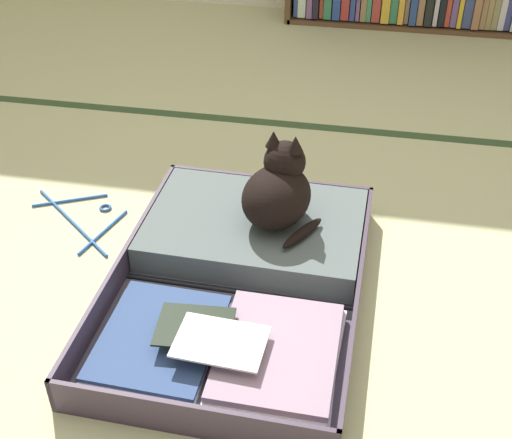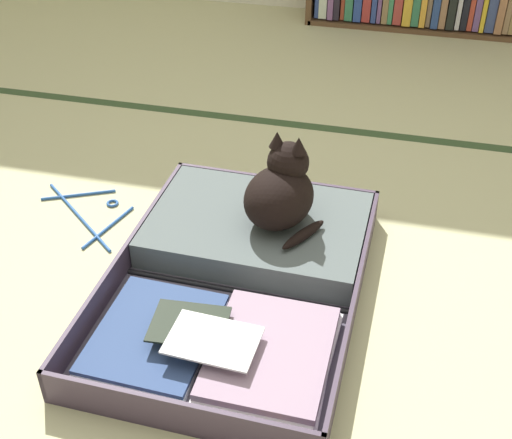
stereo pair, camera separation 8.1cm
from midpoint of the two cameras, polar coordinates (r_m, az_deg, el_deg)
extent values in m
plane|color=#C0BF8D|center=(1.92, 2.08, -7.02)|extent=(10.00, 10.00, 0.00)
cube|color=#324929|center=(2.76, 6.64, 7.62)|extent=(4.80, 0.05, 0.00)
cube|color=brown|center=(3.87, 16.01, 15.27)|extent=(1.41, 0.23, 0.02)
cube|color=#B03633|center=(3.84, 10.06, 17.68)|extent=(0.04, 0.20, 0.18)
cube|color=#724D87|center=(3.83, 11.09, 17.57)|extent=(0.02, 0.20, 0.18)
cube|color=#AF403A|center=(3.83, 12.59, 17.47)|extent=(0.04, 0.20, 0.19)
cube|color=#357C59|center=(3.83, 13.98, 17.12)|extent=(0.04, 0.20, 0.17)
cube|color=gold|center=(3.82, 14.56, 17.09)|extent=(0.03, 0.20, 0.19)
cube|color=#8C745A|center=(3.84, 15.01, 17.04)|extent=(0.02, 0.20, 0.18)
cube|color=navy|center=(3.82, 15.56, 17.14)|extent=(0.04, 0.20, 0.21)
cube|color=#A27553|center=(3.83, 16.13, 16.99)|extent=(0.03, 0.20, 0.20)
cube|color=black|center=(3.83, 16.72, 16.72)|extent=(0.04, 0.20, 0.18)
cube|color=silver|center=(3.83, 17.30, 16.77)|extent=(0.02, 0.20, 0.19)
cube|color=black|center=(3.83, 17.80, 16.78)|extent=(0.03, 0.20, 0.21)
cube|color=#B9412E|center=(3.84, 18.22, 16.53)|extent=(0.02, 0.20, 0.18)
cube|color=#70518F|center=(3.84, 18.70, 16.46)|extent=(0.03, 0.20, 0.18)
cube|color=gold|center=(3.84, 19.13, 16.26)|extent=(0.02, 0.20, 0.17)
cube|color=#3C4C80|center=(3.85, 19.73, 16.39)|extent=(0.04, 0.20, 0.20)
cube|color=#A56F4A|center=(3.84, 20.42, 16.35)|extent=(0.04, 0.20, 0.22)
cube|color=#9A7A56|center=(3.85, 20.96, 16.32)|extent=(0.03, 0.20, 0.22)
cube|color=#3E3142|center=(1.78, -2.57, -11.37)|extent=(0.69, 0.49, 0.01)
cube|color=#3E3142|center=(1.60, -5.16, -16.18)|extent=(0.68, 0.03, 0.11)
cube|color=#3E3142|center=(1.84, -12.66, -8.15)|extent=(0.02, 0.48, 0.11)
cube|color=#3E3142|center=(1.70, 8.45, -12.35)|extent=(0.02, 0.48, 0.11)
cube|color=#4D4756|center=(1.77, -2.58, -11.15)|extent=(0.66, 0.47, 0.01)
cube|color=#3E3142|center=(2.11, 1.23, -2.07)|extent=(0.69, 0.49, 0.01)
cube|color=#3E3142|center=(2.27, 2.67, 2.41)|extent=(0.68, 0.03, 0.11)
cube|color=#3E3142|center=(2.17, -7.32, 0.34)|extent=(0.02, 0.48, 0.11)
cube|color=#3E3142|center=(2.05, 10.34, -2.50)|extent=(0.02, 0.48, 0.11)
cube|color=#4D4756|center=(2.11, 1.24, -1.85)|extent=(0.66, 0.47, 0.01)
cylinder|color=black|center=(1.93, -0.49, -6.06)|extent=(0.66, 0.03, 0.02)
cube|color=silver|center=(1.79, -7.46, -10.01)|extent=(0.29, 0.35, 0.02)
cube|color=#314878|center=(1.79, -7.24, -9.38)|extent=(0.30, 0.37, 0.01)
cube|color=silver|center=(1.73, 2.53, -12.14)|extent=(0.29, 0.36, 0.01)
cube|color=silver|center=(1.72, 2.67, -11.49)|extent=(0.31, 0.40, 0.02)
cube|color=gray|center=(1.71, 2.59, -11.00)|extent=(0.30, 0.37, 0.02)
cube|color=white|center=(1.69, -2.25, -10.10)|extent=(0.23, 0.17, 0.01)
cube|color=black|center=(1.74, -4.31, -8.76)|extent=(0.20, 0.17, 0.01)
cube|color=#535E5E|center=(2.08, 1.25, -0.92)|extent=(0.66, 0.46, 0.09)
cylinder|color=black|center=(2.30, -1.94, 2.92)|extent=(0.02, 0.02, 0.10)
cylinder|color=black|center=(2.24, 7.27, 1.54)|extent=(0.02, 0.02, 0.10)
cube|color=yellow|center=(1.60, -0.72, -17.47)|extent=(0.02, 0.00, 0.02)
cube|color=yellow|center=(1.58, 2.90, -17.86)|extent=(0.03, 0.00, 0.03)
cube|color=white|center=(1.63, -7.32, -15.57)|extent=(0.03, 0.00, 0.03)
cube|color=#2B8642|center=(1.61, -4.25, -16.43)|extent=(0.04, 0.00, 0.02)
ellipsoid|color=black|center=(1.99, 3.10, 1.83)|extent=(0.25, 0.28, 0.18)
ellipsoid|color=black|center=(2.06, 3.88, 1.84)|extent=(0.15, 0.12, 0.10)
sphere|color=black|center=(1.98, 3.88, 4.78)|extent=(0.12, 0.12, 0.12)
cone|color=black|center=(1.93, 4.80, 6.23)|extent=(0.05, 0.05, 0.05)
cone|color=black|center=(1.95, 2.98, 6.72)|extent=(0.05, 0.05, 0.05)
sphere|color=#DECF44|center=(2.01, 5.09, 5.45)|extent=(0.02, 0.02, 0.02)
sphere|color=#DECF44|center=(2.02, 3.94, 5.78)|extent=(0.02, 0.02, 0.02)
ellipsoid|color=black|center=(1.96, 5.17, -1.29)|extent=(0.12, 0.17, 0.03)
cylinder|color=#245299|center=(2.30, -13.68, 0.28)|extent=(0.36, 0.30, 0.01)
cylinder|color=#245299|center=(2.40, -13.73, 2.01)|extent=(0.23, 0.12, 0.01)
cylinder|color=#245299|center=(2.23, -11.25, -0.65)|extent=(0.08, 0.24, 0.01)
torus|color=#245299|center=(2.33, -10.97, 1.34)|extent=(0.06, 0.06, 0.01)
camera|label=1|loc=(0.04, -88.76, 0.91)|focal=47.71mm
camera|label=2|loc=(0.04, 91.24, -0.91)|focal=47.71mm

